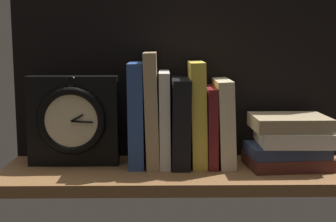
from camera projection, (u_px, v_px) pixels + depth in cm
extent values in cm
cube|color=brown|center=(181.00, 174.00, 104.13)|extent=(78.03, 24.83, 2.50)
cube|color=black|center=(179.00, 79.00, 112.82)|extent=(78.03, 1.20, 37.17)
cube|color=#2D4C8E|center=(137.00, 114.00, 105.78)|extent=(3.47, 12.96, 22.92)
cube|color=tan|center=(152.00, 109.00, 105.66)|extent=(3.54, 13.54, 25.22)
cube|color=silver|center=(165.00, 118.00, 106.02)|extent=(2.57, 13.34, 20.94)
cube|color=black|center=(180.00, 122.00, 106.19)|extent=(4.16, 14.92, 19.44)
cube|color=gold|center=(197.00, 113.00, 105.97)|extent=(3.92, 12.67, 23.16)
cube|color=maroon|center=(210.00, 126.00, 106.43)|extent=(2.39, 13.72, 17.53)
cube|color=beige|center=(224.00, 122.00, 106.36)|extent=(4.25, 13.71, 19.24)
cube|color=black|center=(74.00, 120.00, 106.17)|extent=(19.98, 5.14, 19.98)
torus|color=black|center=(71.00, 121.00, 103.17)|extent=(15.12, 1.86, 15.12)
cylinder|color=beige|center=(71.00, 121.00, 103.17)|extent=(12.20, 0.60, 12.20)
cube|color=black|center=(77.00, 118.00, 102.59)|extent=(2.77, 0.30, 1.67)
cube|color=black|center=(82.00, 122.00, 102.73)|extent=(4.78, 0.30, 0.55)
torus|color=black|center=(70.00, 82.00, 102.28)|extent=(2.44, 0.44, 2.44)
cube|color=#471E19|center=(287.00, 161.00, 104.78)|extent=(18.76, 13.82, 2.76)
cube|color=#232D4C|center=(286.00, 150.00, 104.01)|extent=(17.58, 12.08, 2.46)
cube|color=beige|center=(293.00, 137.00, 103.85)|extent=(15.27, 13.14, 3.17)
cube|color=#9E8966|center=(289.00, 123.00, 103.81)|extent=(16.29, 13.11, 3.03)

